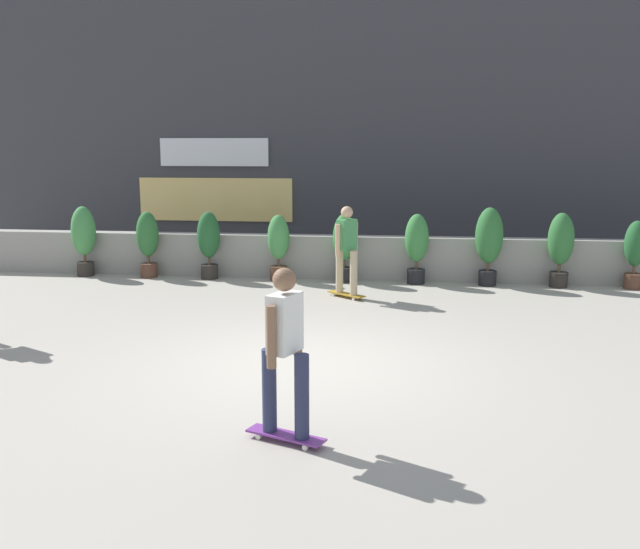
{
  "coord_description": "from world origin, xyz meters",
  "views": [
    {
      "loc": [
        1.27,
        -8.74,
        2.82
      ],
      "look_at": [
        0.0,
        1.5,
        0.9
      ],
      "focal_mm": 39.7,
      "sensor_mm": 36.0,
      "label": 1
    }
  ],
  "objects_px": {
    "potted_plant_3": "(278,243)",
    "potted_plant_4": "(344,243)",
    "potted_plant_5": "(417,244)",
    "potted_plant_7": "(561,244)",
    "potted_plant_0": "(84,236)",
    "potted_plant_8": "(635,251)",
    "skater_far_left": "(347,247)",
    "skater_by_wall_left": "(285,347)",
    "potted_plant_1": "(148,240)",
    "potted_plant_2": "(209,240)",
    "potted_plant_6": "(489,240)"
  },
  "relations": [
    {
      "from": "potted_plant_3",
      "to": "potted_plant_4",
      "type": "bearing_deg",
      "value": -0.0
    },
    {
      "from": "potted_plant_3",
      "to": "potted_plant_5",
      "type": "distance_m",
      "value": 2.84
    },
    {
      "from": "potted_plant_4",
      "to": "potted_plant_7",
      "type": "height_order",
      "value": "potted_plant_7"
    },
    {
      "from": "potted_plant_3",
      "to": "potted_plant_5",
      "type": "xyz_separation_m",
      "value": [
        2.84,
        0.0,
        0.04
      ]
    },
    {
      "from": "potted_plant_0",
      "to": "potted_plant_4",
      "type": "height_order",
      "value": "potted_plant_0"
    },
    {
      "from": "potted_plant_8",
      "to": "skater_far_left",
      "type": "xyz_separation_m",
      "value": [
        -5.53,
        -1.51,
        0.18
      ]
    },
    {
      "from": "potted_plant_8",
      "to": "skater_by_wall_left",
      "type": "distance_m",
      "value": 9.74
    },
    {
      "from": "potted_plant_1",
      "to": "potted_plant_8",
      "type": "relative_size",
      "value": 1.04
    },
    {
      "from": "potted_plant_0",
      "to": "potted_plant_2",
      "type": "relative_size",
      "value": 1.06
    },
    {
      "from": "potted_plant_4",
      "to": "potted_plant_7",
      "type": "xyz_separation_m",
      "value": [
        4.29,
        0.0,
        0.05
      ]
    },
    {
      "from": "skater_by_wall_left",
      "to": "potted_plant_0",
      "type": "bearing_deg",
      "value": 125.79
    },
    {
      "from": "potted_plant_3",
      "to": "skater_far_left",
      "type": "relative_size",
      "value": 0.81
    },
    {
      "from": "potted_plant_2",
      "to": "potted_plant_6",
      "type": "xyz_separation_m",
      "value": [
        5.76,
        0.0,
        0.1
      ]
    },
    {
      "from": "potted_plant_1",
      "to": "skater_far_left",
      "type": "height_order",
      "value": "skater_far_left"
    },
    {
      "from": "potted_plant_7",
      "to": "skater_by_wall_left",
      "type": "distance_m",
      "value": 9.01
    },
    {
      "from": "potted_plant_6",
      "to": "skater_by_wall_left",
      "type": "distance_m",
      "value": 8.46
    },
    {
      "from": "potted_plant_0",
      "to": "potted_plant_2",
      "type": "bearing_deg",
      "value": 0.0
    },
    {
      "from": "potted_plant_1",
      "to": "potted_plant_5",
      "type": "relative_size",
      "value": 0.99
    },
    {
      "from": "potted_plant_1",
      "to": "potted_plant_3",
      "type": "height_order",
      "value": "potted_plant_1"
    },
    {
      "from": "potted_plant_4",
      "to": "skater_by_wall_left",
      "type": "distance_m",
      "value": 8.01
    },
    {
      "from": "potted_plant_0",
      "to": "potted_plant_8",
      "type": "distance_m",
      "value": 11.32
    },
    {
      "from": "potted_plant_0",
      "to": "skater_by_wall_left",
      "type": "xyz_separation_m",
      "value": [
        5.77,
        -8.01,
        0.07
      ]
    },
    {
      "from": "potted_plant_0",
      "to": "potted_plant_7",
      "type": "distance_m",
      "value": 9.9
    },
    {
      "from": "potted_plant_7",
      "to": "potted_plant_6",
      "type": "bearing_deg",
      "value": 180.0
    },
    {
      "from": "potted_plant_6",
      "to": "potted_plant_3",
      "type": "bearing_deg",
      "value": 180.0
    },
    {
      "from": "potted_plant_1",
      "to": "potted_plant_7",
      "type": "xyz_separation_m",
      "value": [
        8.48,
        0.0,
        0.05
      ]
    },
    {
      "from": "potted_plant_5",
      "to": "potted_plant_7",
      "type": "relative_size",
      "value": 0.96
    },
    {
      "from": "potted_plant_5",
      "to": "skater_far_left",
      "type": "bearing_deg",
      "value": -130.55
    },
    {
      "from": "potted_plant_7",
      "to": "skater_far_left",
      "type": "xyz_separation_m",
      "value": [
        -4.11,
        -1.51,
        0.08
      ]
    },
    {
      "from": "potted_plant_0",
      "to": "potted_plant_3",
      "type": "xyz_separation_m",
      "value": [
        4.24,
        0.0,
        -0.09
      ]
    },
    {
      "from": "potted_plant_6",
      "to": "potted_plant_7",
      "type": "xyz_separation_m",
      "value": [
        1.39,
        0.0,
        -0.06
      ]
    },
    {
      "from": "potted_plant_8",
      "to": "skater_by_wall_left",
      "type": "xyz_separation_m",
      "value": [
        -5.54,
        -8.01,
        0.18
      ]
    },
    {
      "from": "potted_plant_8",
      "to": "skater_by_wall_left",
      "type": "bearing_deg",
      "value": -124.68
    },
    {
      "from": "potted_plant_0",
      "to": "skater_by_wall_left",
      "type": "height_order",
      "value": "skater_by_wall_left"
    },
    {
      "from": "potted_plant_6",
      "to": "potted_plant_1",
      "type": "bearing_deg",
      "value": 180.0
    },
    {
      "from": "potted_plant_5",
      "to": "potted_plant_7",
      "type": "height_order",
      "value": "potted_plant_7"
    },
    {
      "from": "potted_plant_8",
      "to": "potted_plant_1",
      "type": "bearing_deg",
      "value": 180.0
    },
    {
      "from": "potted_plant_7",
      "to": "skater_by_wall_left",
      "type": "relative_size",
      "value": 0.87
    },
    {
      "from": "potted_plant_2",
      "to": "potted_plant_8",
      "type": "distance_m",
      "value": 8.56
    },
    {
      "from": "potted_plant_0",
      "to": "skater_by_wall_left",
      "type": "distance_m",
      "value": 9.88
    },
    {
      "from": "potted_plant_3",
      "to": "potted_plant_5",
      "type": "height_order",
      "value": "potted_plant_5"
    },
    {
      "from": "potted_plant_0",
      "to": "potted_plant_1",
      "type": "bearing_deg",
      "value": 0.0
    },
    {
      "from": "potted_plant_2",
      "to": "potted_plant_5",
      "type": "relative_size",
      "value": 1.0
    },
    {
      "from": "potted_plant_8",
      "to": "potted_plant_7",
      "type": "bearing_deg",
      "value": 180.0
    },
    {
      "from": "potted_plant_5",
      "to": "potted_plant_8",
      "type": "bearing_deg",
      "value": 0.0
    },
    {
      "from": "potted_plant_3",
      "to": "potted_plant_1",
      "type": "bearing_deg",
      "value": 180.0
    },
    {
      "from": "potted_plant_2",
      "to": "potted_plant_3",
      "type": "height_order",
      "value": "potted_plant_2"
    },
    {
      "from": "skater_far_left",
      "to": "potted_plant_8",
      "type": "bearing_deg",
      "value": 15.27
    },
    {
      "from": "potted_plant_8",
      "to": "skater_far_left",
      "type": "bearing_deg",
      "value": -164.73
    },
    {
      "from": "potted_plant_1",
      "to": "skater_far_left",
      "type": "bearing_deg",
      "value": -19.06
    }
  ]
}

